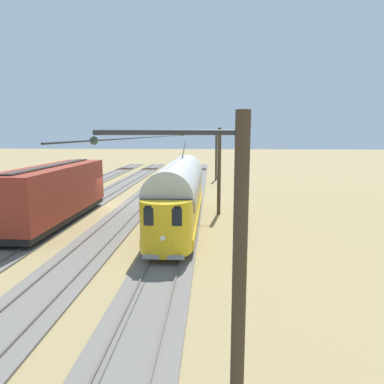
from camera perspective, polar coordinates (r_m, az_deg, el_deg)
name	(u,v)px	position (r m, az deg, el deg)	size (l,w,h in m)	color
ground_plane	(111,206)	(30.42, -13.12, -2.30)	(220.00, 220.00, 0.00)	#937F51
track_streetcar_siding	(186,206)	(29.57, -1.03, -2.28)	(2.80, 80.00, 0.18)	#666059
track_adjacent_siding	(136,205)	(30.19, -9.09, -2.16)	(2.80, 80.00, 0.18)	#666059
track_third_siding	(87,205)	(31.36, -16.68, -2.00)	(2.80, 80.00, 0.18)	#666059
track_outer_siding	(39,204)	(33.04, -23.61, -1.83)	(2.80, 80.00, 0.18)	#666059
vintage_streetcar	(179,191)	(23.65, -2.07, 0.15)	(2.65, 16.39, 5.33)	gold
boxcar_adjacent	(54,192)	(25.48, -21.52, -0.04)	(2.96, 12.19, 3.85)	maroon
catenary_pole_foreground	(215,154)	(46.37, 3.85, 6.19)	(2.95, 0.28, 6.52)	#423323
catenary_pole_mid_near	(218,169)	(26.49, 4.25, 3.70)	(2.95, 0.28, 6.52)	#423323
catenary_pole_mid_far	(235,274)	(6.95, 6.98, -13.20)	(2.95, 0.28, 6.52)	#423323
overhead_wire_run	(184,135)	(27.19, -1.24, 9.26)	(2.74, 43.89, 0.18)	black
spare_tie_stack	(26,194)	(37.96, -25.39, -0.24)	(2.40, 2.40, 0.54)	#47331E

